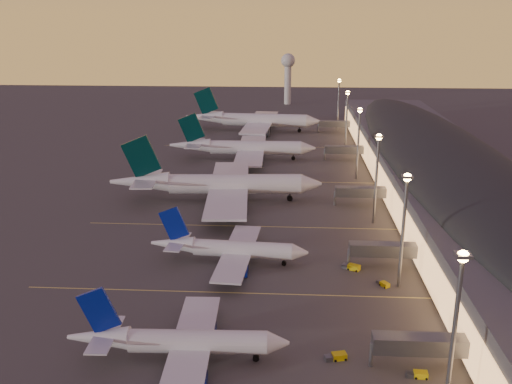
{
  "coord_description": "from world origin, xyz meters",
  "views": [
    {
      "loc": [
        11.42,
        -114.68,
        57.53
      ],
      "look_at": [
        2.0,
        45.0,
        7.0
      ],
      "focal_mm": 40.0,
      "sensor_mm": 36.0,
      "label": 1
    }
  ],
  "objects_px": {
    "airliner_wide_mid": "(243,148)",
    "airliner_narrow_south": "(179,342)",
    "airliner_narrow_north": "(229,249)",
    "baggage_tug_c": "(352,267)",
    "airliner_wide_far": "(253,120)",
    "baggage_tug_d": "(383,284)",
    "airliner_wide_near": "(217,184)",
    "baggage_tug_a": "(337,357)",
    "radar_tower": "(288,70)",
    "baggage_tug_b": "(418,375)"
  },
  "relations": [
    {
      "from": "airliner_wide_mid",
      "to": "airliner_narrow_north",
      "type": "bearing_deg",
      "value": -88.05
    },
    {
      "from": "airliner_narrow_north",
      "to": "airliner_wide_near",
      "type": "xyz_separation_m",
      "value": [
        -8.75,
        46.5,
        2.0
      ]
    },
    {
      "from": "airliner_narrow_south",
      "to": "airliner_narrow_north",
      "type": "relative_size",
      "value": 1.0
    },
    {
      "from": "airliner_narrow_north",
      "to": "airliner_wide_far",
      "type": "relative_size",
      "value": 0.56
    },
    {
      "from": "baggage_tug_a",
      "to": "baggage_tug_d",
      "type": "height_order",
      "value": "baggage_tug_a"
    },
    {
      "from": "baggage_tug_d",
      "to": "airliner_narrow_south",
      "type": "bearing_deg",
      "value": -85.25
    },
    {
      "from": "airliner_wide_near",
      "to": "airliner_narrow_south",
      "type": "bearing_deg",
      "value": -90.83
    },
    {
      "from": "airliner_narrow_north",
      "to": "airliner_wide_far",
      "type": "height_order",
      "value": "airliner_wide_far"
    },
    {
      "from": "airliner_wide_near",
      "to": "baggage_tug_c",
      "type": "bearing_deg",
      "value": -55.78
    },
    {
      "from": "airliner_wide_mid",
      "to": "baggage_tug_b",
      "type": "relative_size",
      "value": 16.86
    },
    {
      "from": "airliner_narrow_south",
      "to": "airliner_wide_near",
      "type": "height_order",
      "value": "airliner_wide_near"
    },
    {
      "from": "radar_tower",
      "to": "baggage_tug_c",
      "type": "height_order",
      "value": "radar_tower"
    },
    {
      "from": "airliner_narrow_south",
      "to": "radar_tower",
      "type": "height_order",
      "value": "radar_tower"
    },
    {
      "from": "airliner_wide_mid",
      "to": "airliner_wide_far",
      "type": "relative_size",
      "value": 0.87
    },
    {
      "from": "airliner_narrow_north",
      "to": "baggage_tug_b",
      "type": "distance_m",
      "value": 56.18
    },
    {
      "from": "baggage_tug_a",
      "to": "baggage_tug_c",
      "type": "height_order",
      "value": "baggage_tug_c"
    },
    {
      "from": "airliner_narrow_north",
      "to": "baggage_tug_c",
      "type": "relative_size",
      "value": 8.57
    },
    {
      "from": "airliner_narrow_south",
      "to": "airliner_wide_near",
      "type": "distance_m",
      "value": 87.19
    },
    {
      "from": "airliner_narrow_south",
      "to": "baggage_tug_d",
      "type": "xyz_separation_m",
      "value": [
        39.67,
        30.38,
        -3.11
      ]
    },
    {
      "from": "airliner_narrow_south",
      "to": "baggage_tug_d",
      "type": "distance_m",
      "value": 50.06
    },
    {
      "from": "airliner_narrow_north",
      "to": "baggage_tug_a",
      "type": "relative_size",
      "value": 9.46
    },
    {
      "from": "radar_tower",
      "to": "baggage_tug_b",
      "type": "distance_m",
      "value": 294.44
    },
    {
      "from": "airliner_narrow_south",
      "to": "airliner_narrow_north",
      "type": "distance_m",
      "value": 40.8
    },
    {
      "from": "airliner_wide_mid",
      "to": "radar_tower",
      "type": "relative_size",
      "value": 1.83
    },
    {
      "from": "airliner_narrow_north",
      "to": "baggage_tug_c",
      "type": "bearing_deg",
      "value": -0.02
    },
    {
      "from": "airliner_wide_far",
      "to": "baggage_tug_c",
      "type": "height_order",
      "value": "airliner_wide_far"
    },
    {
      "from": "baggage_tug_b",
      "to": "baggage_tug_d",
      "type": "xyz_separation_m",
      "value": [
        -0.6,
        33.01,
        -0.03
      ]
    },
    {
      "from": "airliner_narrow_south",
      "to": "baggage_tug_b",
      "type": "xyz_separation_m",
      "value": [
        40.27,
        -2.63,
        -3.08
      ]
    },
    {
      "from": "baggage_tug_c",
      "to": "baggage_tug_a",
      "type": "bearing_deg",
      "value": -70.64
    },
    {
      "from": "radar_tower",
      "to": "baggage_tug_c",
      "type": "distance_m",
      "value": 253.12
    },
    {
      "from": "airliner_wide_near",
      "to": "baggage_tug_b",
      "type": "distance_m",
      "value": 100.28
    },
    {
      "from": "airliner_narrow_north",
      "to": "baggage_tug_d",
      "type": "bearing_deg",
      "value": -11.95
    },
    {
      "from": "airliner_wide_near",
      "to": "airliner_wide_mid",
      "type": "distance_m",
      "value": 54.29
    },
    {
      "from": "airliner_narrow_south",
      "to": "airliner_wide_mid",
      "type": "relative_size",
      "value": 0.64
    },
    {
      "from": "airliner_wide_mid",
      "to": "baggage_tug_c",
      "type": "relative_size",
      "value": 13.32
    },
    {
      "from": "airliner_wide_near",
      "to": "baggage_tug_d",
      "type": "distance_m",
      "value": 71.91
    },
    {
      "from": "baggage_tug_a",
      "to": "baggage_tug_d",
      "type": "bearing_deg",
      "value": 52.77
    },
    {
      "from": "baggage_tug_c",
      "to": "airliner_wide_near",
      "type": "bearing_deg",
      "value": 156.97
    },
    {
      "from": "baggage_tug_a",
      "to": "airliner_wide_far",
      "type": "bearing_deg",
      "value": 84.07
    },
    {
      "from": "airliner_narrow_south",
      "to": "radar_tower",
      "type": "bearing_deg",
      "value": 84.93
    },
    {
      "from": "airliner_narrow_north",
      "to": "airliner_wide_mid",
      "type": "xyz_separation_m",
      "value": [
        -4.87,
        100.65,
        1.38
      ]
    },
    {
      "from": "radar_tower",
      "to": "baggage_tug_b",
      "type": "relative_size",
      "value": 9.21
    },
    {
      "from": "baggage_tug_b",
      "to": "baggage_tug_c",
      "type": "xyz_separation_m",
      "value": [
        -6.74,
        41.05,
        0.1
      ]
    },
    {
      "from": "airliner_narrow_north",
      "to": "radar_tower",
      "type": "bearing_deg",
      "value": 91.33
    },
    {
      "from": "airliner_wide_mid",
      "to": "baggage_tug_a",
      "type": "relative_size",
      "value": 14.71
    },
    {
      "from": "airliner_wide_mid",
      "to": "airliner_narrow_south",
      "type": "bearing_deg",
      "value": -90.65
    },
    {
      "from": "airliner_wide_near",
      "to": "airliner_wide_mid",
      "type": "height_order",
      "value": "airliner_wide_near"
    },
    {
      "from": "airliner_wide_far",
      "to": "baggage_tug_d",
      "type": "distance_m",
      "value": 174.26
    },
    {
      "from": "airliner_wide_far",
      "to": "baggage_tug_d",
      "type": "height_order",
      "value": "airliner_wide_far"
    },
    {
      "from": "airliner_wide_mid",
      "to": "airliner_wide_near",
      "type": "bearing_deg",
      "value": -94.91
    }
  ]
}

